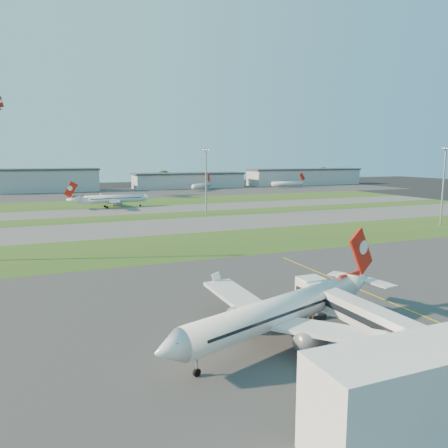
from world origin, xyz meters
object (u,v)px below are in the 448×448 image
jet_bridge (369,318)px  airliner_parked (279,312)px  light_mast_centre (206,177)px  airliner_taxiing (112,199)px  light_mast_east (444,181)px  mini_jet_near (202,185)px  mini_jet_far (288,183)px

jet_bridge → airliner_parked: airliner_parked is taller
airliner_parked → light_mast_centre: (33.44, 117.35, 10.91)m
airliner_taxiing → light_mast_east: light_mast_east is taller
jet_bridge → light_mast_east: 111.12m
light_mast_centre → mini_jet_near: bearing=71.3°
mini_jet_far → light_mast_east: light_mast_east is taller
jet_bridge → airliner_taxiing: (-6.11, 161.21, -0.14)m
light_mast_east → mini_jet_near: bearing=97.0°
jet_bridge → airliner_taxiing: bearing=92.2°
airliner_parked → mini_jet_far: 275.74m
jet_bridge → mini_jet_near: 253.57m
mini_jet_near → mini_jet_far: same height
airliner_taxiing → mini_jet_far: bearing=-154.1°
jet_bridge → airliner_parked: (-8.63, 5.89, -0.11)m
jet_bridge → airliner_parked: 10.45m
mini_jet_near → light_mast_east: 179.32m
airliner_parked → light_mast_centre: bearing=55.2°
mini_jet_near → jet_bridge: bearing=-151.9°
mini_jet_near → mini_jet_far: size_ratio=0.77×
airliner_parked → light_mast_east: light_mast_east is taller
jet_bridge → light_mast_centre: bearing=78.6°
jet_bridge → mini_jet_near: bearing=74.9°
light_mast_east → airliner_taxiing: bearing=135.0°
mini_jet_near → airliner_taxiing: bearing=-177.6°
jet_bridge → mini_jet_far: 276.57m
light_mast_centre → airliner_taxiing: bearing=129.2°
airliner_parked → mini_jet_far: airliner_parked is taller
mini_jet_far → airliner_taxiing: bearing=-151.6°
jet_bridge → light_mast_centre: size_ratio=1.04×
mini_jet_far → jet_bridge: bearing=-120.7°
airliner_taxiing → light_mast_centre: (30.92, -37.97, 10.95)m
light_mast_centre → light_mast_east: 84.29m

